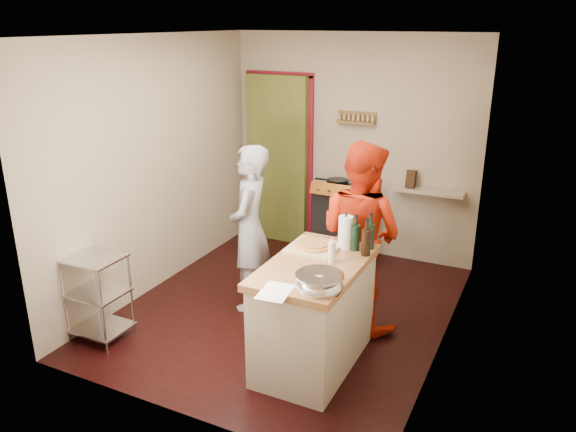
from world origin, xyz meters
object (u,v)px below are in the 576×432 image
Objects in this scene: person_stripe at (250,229)px; person_red at (360,235)px; wire_shelving at (98,293)px; stove at (344,223)px; island at (315,311)px.

person_red reaches higher than person_stripe.
stove is at bearing 63.15° from wire_shelving.
wire_shelving is at bearing 53.39° from person_red.
stove is 0.62× the size of person_stripe.
person_red is at bearing -64.11° from stove.
stove is 0.58× the size of person_red.
person_stripe is (-0.97, 0.65, 0.34)m from island.
person_red reaches higher than island.
person_red reaches higher than stove.
wire_shelving is at bearing -165.61° from island.
wire_shelving is 1.94m from island.
wire_shelving is (-1.33, -2.62, -0.01)m from stove.
island reaches higher than stove.
wire_shelving is at bearing -116.85° from stove.
wire_shelving is 0.60× the size of island.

